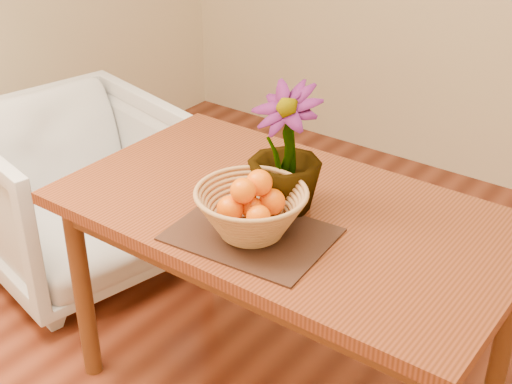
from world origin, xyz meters
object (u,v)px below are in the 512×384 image
Objects in this scene: potted_plant at (285,150)px; armchair at (77,185)px; table at (287,232)px; wicker_basket at (251,214)px.

potted_plant is 1.26m from armchair.
table is at bearing 51.44° from potted_plant.
armchair is (-1.15, 0.12, -0.25)m from table.
table is 0.28m from potted_plant.
armchair reaches higher than table.
potted_plant reaches higher than armchair.
potted_plant is at bearing -135.30° from table.
wicker_basket is 0.39× the size of armchair.
armchair is (-1.15, 0.31, -0.41)m from wicker_basket.
wicker_basket is at bearing -79.16° from potted_plant.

